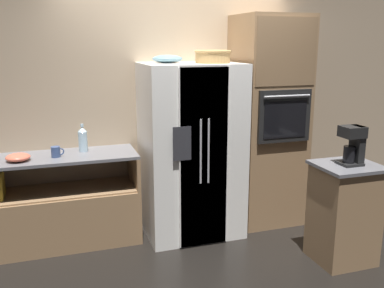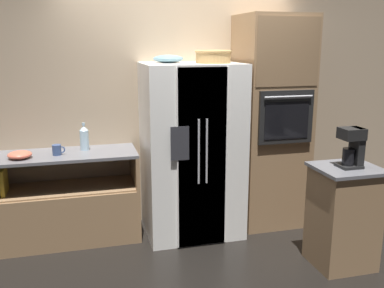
% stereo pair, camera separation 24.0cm
% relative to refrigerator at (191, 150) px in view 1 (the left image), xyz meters
% --- Properties ---
extents(ground_plane, '(20.00, 20.00, 0.00)m').
position_rel_refrigerator_xyz_m(ground_plane, '(-0.04, -0.09, -0.89)').
color(ground_plane, black).
extents(wall_back, '(12.00, 0.06, 2.80)m').
position_rel_refrigerator_xyz_m(wall_back, '(-0.04, 0.43, 0.51)').
color(wall_back, tan).
rests_on(wall_back, ground_plane).
extents(counter_left, '(1.47, 0.57, 0.92)m').
position_rel_refrigerator_xyz_m(counter_left, '(-1.31, 0.12, -0.56)').
color(counter_left, '#93704C').
rests_on(counter_left, ground_plane).
extents(refrigerator, '(0.98, 0.83, 1.79)m').
position_rel_refrigerator_xyz_m(refrigerator, '(0.00, 0.00, 0.00)').
color(refrigerator, white).
rests_on(refrigerator, ground_plane).
extents(wall_oven, '(0.71, 0.74, 2.27)m').
position_rel_refrigerator_xyz_m(wall_oven, '(0.91, 0.06, 0.25)').
color(wall_oven, '#93704C').
rests_on(wall_oven, ground_plane).
extents(island_counter, '(0.55, 0.50, 0.93)m').
position_rel_refrigerator_xyz_m(island_counter, '(1.13, -1.05, -0.43)').
color(island_counter, '#93704C').
rests_on(island_counter, ground_plane).
extents(wicker_basket, '(0.36, 0.36, 0.13)m').
position_rel_refrigerator_xyz_m(wicker_basket, '(0.20, -0.08, 0.96)').
color(wicker_basket, tan).
rests_on(wicker_basket, refrigerator).
extents(fruit_bowl, '(0.30, 0.30, 0.08)m').
position_rel_refrigerator_xyz_m(fruit_bowl, '(-0.22, 0.10, 0.93)').
color(fruit_bowl, '#668C99').
rests_on(fruit_bowl, refrigerator).
extents(bottle_tall, '(0.09, 0.09, 0.28)m').
position_rel_refrigerator_xyz_m(bottle_tall, '(-1.07, 0.21, 0.15)').
color(bottle_tall, silver).
rests_on(bottle_tall, counter_left).
extents(mug, '(0.12, 0.09, 0.10)m').
position_rel_refrigerator_xyz_m(mug, '(-1.34, 0.07, 0.07)').
color(mug, '#384C7A').
rests_on(mug, counter_left).
extents(mixing_bowl, '(0.22, 0.22, 0.07)m').
position_rel_refrigerator_xyz_m(mixing_bowl, '(-1.67, 0.03, 0.06)').
color(mixing_bowl, '#DB664C').
rests_on(mixing_bowl, counter_left).
extents(coffee_maker, '(0.19, 0.17, 0.35)m').
position_rel_refrigerator_xyz_m(coffee_maker, '(1.16, -1.06, 0.23)').
color(coffee_maker, black).
rests_on(coffee_maker, island_counter).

